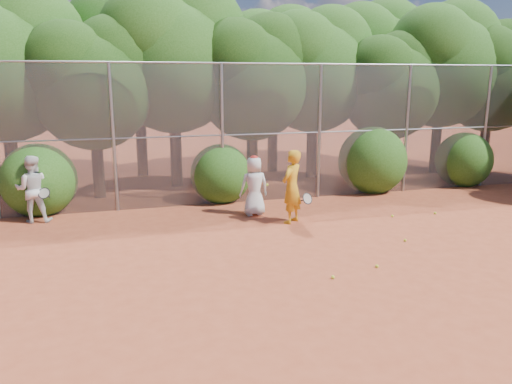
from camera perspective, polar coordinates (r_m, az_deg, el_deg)
name	(u,v)px	position (r m, az deg, el deg)	size (l,w,h in m)	color
ground	(344,274)	(9.60, 10.03, -9.26)	(80.00, 80.00, 0.00)	#993D22
fence_back	(252,132)	(14.57, -0.47, 6.82)	(20.05, 0.09, 4.03)	gray
tree_1	(4,58)	(16.77, -26.89, 13.49)	(4.64, 4.03, 6.35)	black
tree_2	(94,78)	(15.80, -18.06, 12.24)	(3.99, 3.47, 5.47)	black
tree_3	(174,53)	(16.95, -9.34, 15.43)	(4.89, 4.26, 6.70)	black
tree_4	(253,73)	(16.83, -0.31, 13.44)	(4.19, 3.64, 5.73)	black
tree_5	(315,65)	(18.42, 6.74, 14.21)	(4.51, 3.92, 6.17)	black
tree_6	(391,82)	(18.63, 15.17, 12.06)	(3.86, 3.36, 5.29)	black
tree_7	(443,59)	(20.54, 20.61, 14.00)	(4.77, 4.14, 6.53)	black
tree_8	(492,72)	(21.53, 25.37, 12.26)	(4.25, 3.70, 5.82)	black
tree_10	(139,49)	(19.07, -13.28, 15.66)	(5.15, 4.48, 7.06)	black
tree_11	(274,63)	(19.57, 2.10, 14.54)	(4.64, 4.03, 6.35)	black
tree_12	(373,56)	(21.94, 13.25, 14.94)	(5.02, 4.37, 6.88)	black
bush_0	(39,177)	(14.63, -23.60, 1.60)	(2.00, 2.00, 2.00)	#204B12
bush_1	(221,171)	(14.82, -4.06, 2.38)	(1.80, 1.80, 1.80)	#204B12
bush_2	(372,157)	(16.54, 13.16, 3.87)	(2.20, 2.20, 2.20)	#204B12
bush_3	(464,157)	(18.51, 22.67, 3.67)	(1.90, 1.90, 1.90)	#204B12
player_yellow	(292,187)	(12.53, 4.11, 0.60)	(0.92, 0.79, 1.86)	orange
player_teen	(254,186)	(13.25, -0.21, 0.73)	(0.80, 0.55, 1.61)	silver
player_white	(33,189)	(13.79, -24.18, 0.30)	(0.90, 0.77, 1.71)	silver
ball_0	(405,240)	(11.74, 16.68, -5.30)	(0.07, 0.07, 0.07)	#BDD326
ball_1	(392,216)	(13.68, 15.32, -2.65)	(0.07, 0.07, 0.07)	#BDD326
ball_2	(377,266)	(10.03, 13.65, -8.24)	(0.07, 0.07, 0.07)	#BDD326
ball_3	(333,277)	(9.35, 8.78, -9.60)	(0.07, 0.07, 0.07)	#BDD326
ball_4	(435,213)	(14.31, 19.79, -2.28)	(0.07, 0.07, 0.07)	#BDD326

